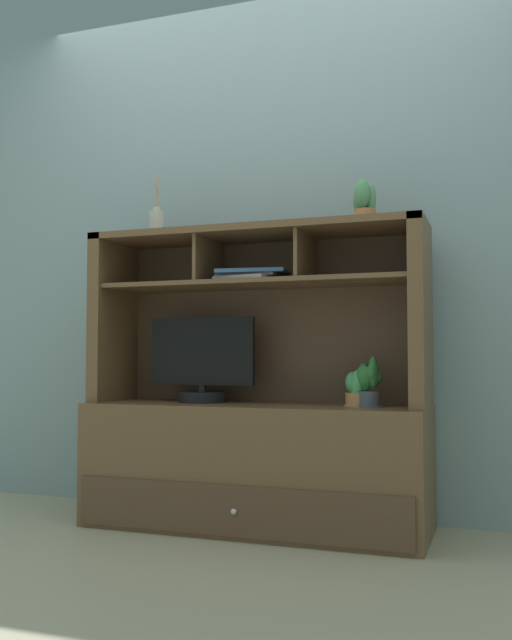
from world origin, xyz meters
TOP-DOWN VIEW (x-y plane):
  - floor_plane at (0.00, 0.00)m, footprint 6.00×6.00m
  - back_wall at (0.00, 0.28)m, footprint 6.00×0.02m
  - media_console at (0.00, 0.01)m, footprint 1.48×0.53m
  - tv_monitor at (-0.26, 0.00)m, footprint 0.50×0.22m
  - potted_orchid at (0.50, -0.03)m, footprint 0.12×0.12m
  - potted_fern at (0.45, -0.03)m, footprint 0.12×0.12m
  - magazine_stack_left at (-0.01, -0.03)m, footprint 0.33×0.28m
  - diffuser_bottle at (-0.48, -0.02)m, footprint 0.08×0.08m
  - potted_succulent at (0.48, 0.01)m, footprint 0.11×0.11m

SIDE VIEW (x-z plane):
  - floor_plane at x=0.00m, z-range -0.02..0.00m
  - media_console at x=0.00m, z-range -0.25..1.05m
  - potted_fern at x=0.45m, z-range 0.53..0.68m
  - potted_orchid at x=0.50m, z-range 0.53..0.74m
  - tv_monitor at x=-0.26m, z-range 0.51..0.89m
  - magazine_stack_left at x=-0.01m, z-range 1.07..1.12m
  - diffuser_bottle at x=-0.48m, z-range 1.22..1.50m
  - potted_succulent at x=0.48m, z-range 1.29..1.47m
  - back_wall at x=0.00m, z-range 0.00..2.80m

